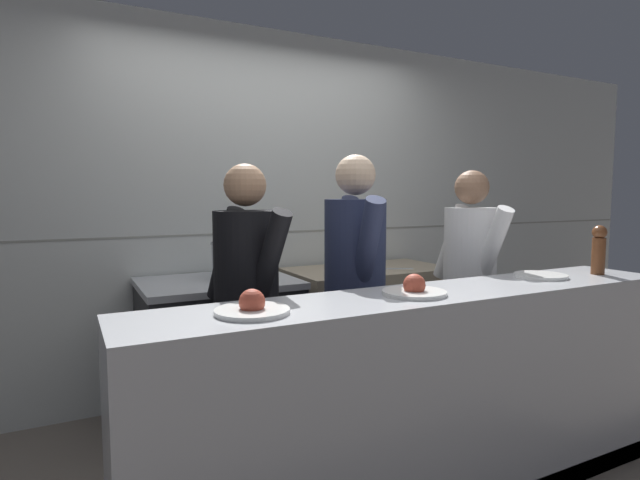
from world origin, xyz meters
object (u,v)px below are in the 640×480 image
object	(u,v)px
pepper_mill	(599,249)
chef_head_cook	(247,305)
stock_pot	(232,259)
plated_dish_appetiser	(414,290)
chefs_knife	(385,268)
chef_sous	(355,289)
chef_line	(469,283)
plated_dish_dessert	(541,276)
oven_range	(219,349)
plated_dish_main	(252,308)

from	to	relation	value
pepper_mill	chef_head_cook	distance (m)	1.93
pepper_mill	stock_pot	bearing A→B (deg)	141.00
pepper_mill	plated_dish_appetiser	bearing A→B (deg)	179.58
chefs_knife	plated_dish_appetiser	xyz separation A→B (m)	(-0.70, -1.23, 0.12)
chef_sous	chef_line	bearing A→B (deg)	13.24
chef_line	plated_dish_dessert	bearing A→B (deg)	-86.26
chef_head_cook	chef_sous	distance (m)	0.61
oven_range	plated_dish_main	world-z (taller)	plated_dish_main
plated_dish_appetiser	pepper_mill	bearing A→B (deg)	-0.42
stock_pot	chef_head_cook	size ratio (longest dim) A/B	0.17
stock_pot	chef_line	world-z (taller)	chef_line
oven_range	chef_line	bearing A→B (deg)	-27.61
stock_pot	plated_dish_main	bearing A→B (deg)	-104.23
plated_dish_dessert	chef_head_cook	world-z (taller)	chef_head_cook
chef_head_cook	plated_dish_main	bearing A→B (deg)	-121.74
chef_head_cook	stock_pot	bearing A→B (deg)	63.40
chef_head_cook	chefs_knife	bearing A→B (deg)	11.23
stock_pot	chef_line	xyz separation A→B (m)	(1.30, -0.74, -0.14)
pepper_mill	chef_head_cook	xyz separation A→B (m)	(-1.80, 0.63, -0.25)
plated_dish_dessert	plated_dish_main	bearing A→B (deg)	-177.58
stock_pot	plated_dish_appetiser	bearing A→B (deg)	-72.96
stock_pot	plated_dish_appetiser	size ratio (longest dim) A/B	0.97
plated_dish_dessert	chefs_knife	bearing A→B (deg)	98.99
chefs_knife	pepper_mill	distance (m)	1.37
oven_range	chefs_knife	bearing A→B (deg)	-4.31
plated_dish_dessert	chef_line	bearing A→B (deg)	89.11
oven_range	plated_dish_appetiser	world-z (taller)	plated_dish_appetiser
plated_dish_main	chef_head_cook	bearing A→B (deg)	73.05
plated_dish_appetiser	oven_range	bearing A→B (deg)	111.02
oven_range	stock_pot	distance (m)	0.58
pepper_mill	oven_range	bearing A→B (deg)	142.86
plated_dish_main	pepper_mill	size ratio (longest dim) A/B	1.03
stock_pot	plated_dish_dessert	bearing A→B (deg)	-44.55
oven_range	stock_pot	size ratio (longest dim) A/B	3.50
plated_dish_appetiser	plated_dish_main	bearing A→B (deg)	-179.52
plated_dish_dessert	plated_dish_appetiser	bearing A→B (deg)	-175.93
plated_dish_main	plated_dish_dessert	world-z (taller)	plated_dish_main
oven_range	plated_dish_appetiser	size ratio (longest dim) A/B	3.39
chef_sous	chef_line	size ratio (longest dim) A/B	1.04
plated_dish_dessert	chef_line	xyz separation A→B (m)	(0.01, 0.53, -0.12)
plated_dish_main	chef_head_cook	distance (m)	0.66
stock_pot	plated_dish_main	size ratio (longest dim) A/B	0.97
oven_range	plated_dish_main	xyz separation A→B (m)	(-0.24, -1.32, 0.57)
chef_sous	plated_dish_dessert	bearing A→B (deg)	-19.27
plated_dish_appetiser	chef_line	world-z (taller)	chef_line
stock_pot	plated_dish_dessert	size ratio (longest dim) A/B	1.01
chef_line	chefs_knife	bearing A→B (deg)	111.39
oven_range	pepper_mill	distance (m)	2.30
chefs_knife	plated_dish_appetiser	size ratio (longest dim) A/B	1.13
plated_dish_main	chef_head_cook	world-z (taller)	chef_head_cook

